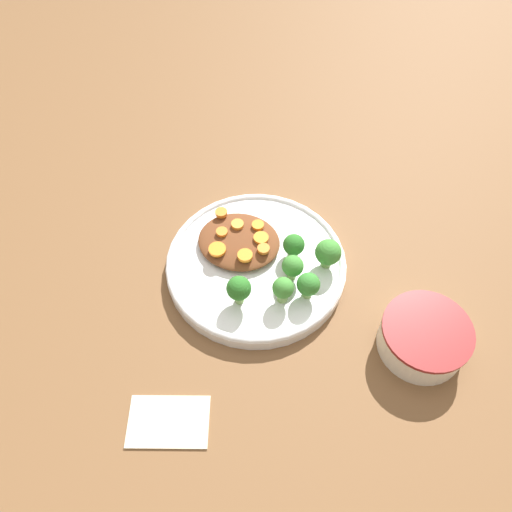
# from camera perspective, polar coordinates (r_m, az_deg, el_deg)

# --- Properties ---
(ground_plane) EXTENTS (4.00, 4.00, 0.00)m
(ground_plane) POSITION_cam_1_polar(r_m,az_deg,el_deg) (0.81, -0.00, -1.49)
(ground_plane) COLOR brown
(plate) EXTENTS (0.29, 0.29, 0.03)m
(plate) POSITION_cam_1_polar(r_m,az_deg,el_deg) (0.80, -0.00, -0.92)
(plate) COLOR white
(plate) RESTS_ON ground_plane
(dip_bowl) EXTENTS (0.13, 0.13, 0.05)m
(dip_bowl) POSITION_cam_1_polar(r_m,az_deg,el_deg) (0.76, 18.66, -8.71)
(dip_bowl) COLOR white
(dip_bowl) RESTS_ON ground_plane
(stew_mound) EXTENTS (0.13, 0.12, 0.02)m
(stew_mound) POSITION_cam_1_polar(r_m,az_deg,el_deg) (0.81, -1.97, 1.69)
(stew_mound) COLOR brown
(stew_mound) RESTS_ON plate
(broccoli_floret_0) EXTENTS (0.03, 0.03, 0.05)m
(broccoli_floret_0) POSITION_cam_1_polar(r_m,az_deg,el_deg) (0.76, 4.21, -1.21)
(broccoli_floret_0) COLOR #7FA85B
(broccoli_floret_0) RESTS_ON plate
(broccoli_floret_1) EXTENTS (0.04, 0.04, 0.05)m
(broccoli_floret_1) POSITION_cam_1_polar(r_m,az_deg,el_deg) (0.73, -1.97, -3.79)
(broccoli_floret_1) COLOR #759E51
(broccoli_floret_1) RESTS_ON plate
(broccoli_floret_2) EXTENTS (0.03, 0.03, 0.05)m
(broccoli_floret_2) POSITION_cam_1_polar(r_m,az_deg,el_deg) (0.73, 3.11, -3.78)
(broccoli_floret_2) COLOR #759E51
(broccoli_floret_2) RESTS_ON plate
(broccoli_floret_3) EXTENTS (0.04, 0.04, 0.05)m
(broccoli_floret_3) POSITION_cam_1_polar(r_m,az_deg,el_deg) (0.74, 6.00, -3.31)
(broccoli_floret_3) COLOR #759E51
(broccoli_floret_3) RESTS_ON plate
(broccoli_floret_4) EXTENTS (0.04, 0.04, 0.05)m
(broccoli_floret_4) POSITION_cam_1_polar(r_m,az_deg,el_deg) (0.77, 8.24, 0.36)
(broccoli_floret_4) COLOR #759E51
(broccoli_floret_4) RESTS_ON plate
(broccoli_floret_5) EXTENTS (0.03, 0.03, 0.04)m
(broccoli_floret_5) POSITION_cam_1_polar(r_m,az_deg,el_deg) (0.78, 4.34, 1.21)
(broccoli_floret_5) COLOR #759E51
(broccoli_floret_5) RESTS_ON plate
(carrot_slice_0) EXTENTS (0.02, 0.02, 0.01)m
(carrot_slice_0) POSITION_cam_1_polar(r_m,az_deg,el_deg) (0.80, -3.92, 2.76)
(carrot_slice_0) COLOR orange
(carrot_slice_0) RESTS_ON stew_mound
(carrot_slice_1) EXTENTS (0.02, 0.02, 0.01)m
(carrot_slice_1) POSITION_cam_1_polar(r_m,az_deg,el_deg) (0.81, -2.13, 3.63)
(carrot_slice_1) COLOR orange
(carrot_slice_1) RESTS_ON stew_mound
(carrot_slice_2) EXTENTS (0.03, 0.03, 0.01)m
(carrot_slice_2) POSITION_cam_1_polar(r_m,az_deg,el_deg) (0.78, -4.45, 0.76)
(carrot_slice_2) COLOR orange
(carrot_slice_2) RESTS_ON stew_mound
(carrot_slice_3) EXTENTS (0.02, 0.02, 0.00)m
(carrot_slice_3) POSITION_cam_1_polar(r_m,az_deg,el_deg) (0.80, 0.37, 2.13)
(carrot_slice_3) COLOR orange
(carrot_slice_3) RESTS_ON stew_mound
(carrot_slice_4) EXTENTS (0.02, 0.02, 0.01)m
(carrot_slice_4) POSITION_cam_1_polar(r_m,az_deg,el_deg) (0.81, 0.22, 3.55)
(carrot_slice_4) COLOR orange
(carrot_slice_4) RESTS_ON stew_mound
(carrot_slice_5) EXTENTS (0.02, 0.02, 0.01)m
(carrot_slice_5) POSITION_cam_1_polar(r_m,az_deg,el_deg) (0.78, 0.87, 0.82)
(carrot_slice_5) COLOR orange
(carrot_slice_5) RESTS_ON stew_mound
(carrot_slice_6) EXTENTS (0.02, 0.02, 0.01)m
(carrot_slice_6) POSITION_cam_1_polar(r_m,az_deg,el_deg) (0.77, -1.26, 0.06)
(carrot_slice_6) COLOR orange
(carrot_slice_6) RESTS_ON stew_mound
(carrot_slice_7) EXTENTS (0.02, 0.02, 0.01)m
(carrot_slice_7) POSITION_cam_1_polar(r_m,az_deg,el_deg) (0.83, -4.00, 4.96)
(carrot_slice_7) COLOR orange
(carrot_slice_7) RESTS_ON stew_mound
(napkin) EXTENTS (0.12, 0.10, 0.01)m
(napkin) POSITION_cam_1_polar(r_m,az_deg,el_deg) (0.71, -9.98, -18.10)
(napkin) COLOR beige
(napkin) RESTS_ON ground_plane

